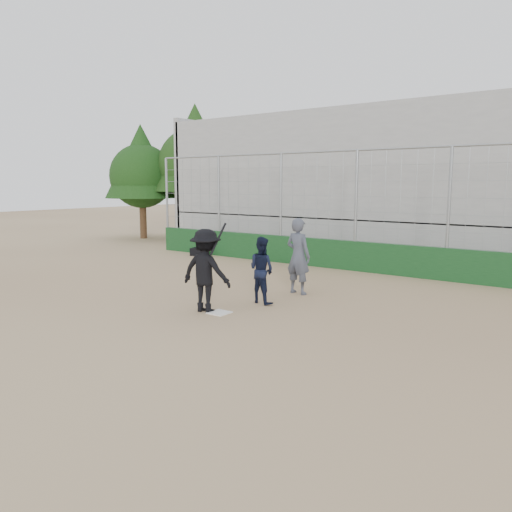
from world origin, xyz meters
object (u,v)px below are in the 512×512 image
Objects in this scene: batter_at_plate at (206,271)px; equipment_bag at (199,252)px; catcher_crouched at (261,281)px; umpire at (298,260)px.

batter_at_plate is 2.58× the size of equipment_bag.
batter_at_plate is 8.97m from equipment_bag.
catcher_crouched reaches higher than equipment_bag.
catcher_crouched is 1.49m from umpire.
catcher_crouched is at bearing -36.75° from equipment_bag.
batter_at_plate reaches higher than equipment_bag.
equipment_bag is at bearing -21.10° from umpire.
batter_at_plate reaches higher than umpire.
batter_at_plate is at bearing 82.34° from umpire.
batter_at_plate is 1.56m from catcher_crouched.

